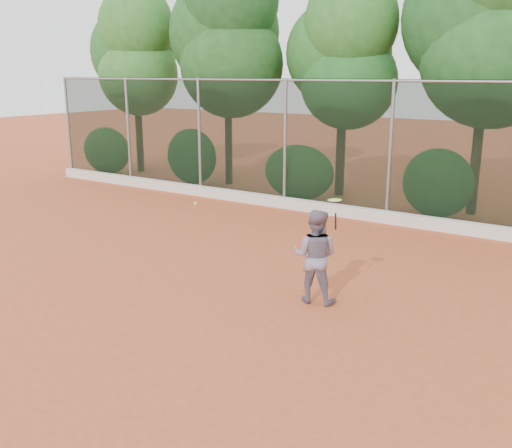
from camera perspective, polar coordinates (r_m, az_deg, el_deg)
The scene contains 7 objects.
ground at distance 8.94m, azimuth -3.57°, elevation -9.16°, with size 80.00×80.00×0.00m, color #BE532C.
concrete_curb at distance 14.63m, azimuth 12.65°, elevation 0.72°, with size 24.00×0.20×0.30m, color silver.
tennis_player at distance 9.26m, azimuth 5.93°, elevation -3.22°, with size 0.75×0.59×1.55m, color slate.
chainlink_fence at distance 14.49m, azimuth 13.29°, elevation 7.44°, with size 24.09×0.09×3.50m.
foliage_backdrop at distance 16.44m, azimuth 14.50°, elevation 17.10°, with size 23.70×3.63×7.55m.
tennis_racket at distance 8.87m, azimuth 7.89°, elevation 2.12°, with size 0.32×0.32×0.50m.
tennis_ball_in_flight at distance 9.67m, azimuth -6.06°, elevation 2.05°, with size 0.06×0.06×0.06m.
Camera 1 is at (4.94, -6.50, 3.64)m, focal length 40.00 mm.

